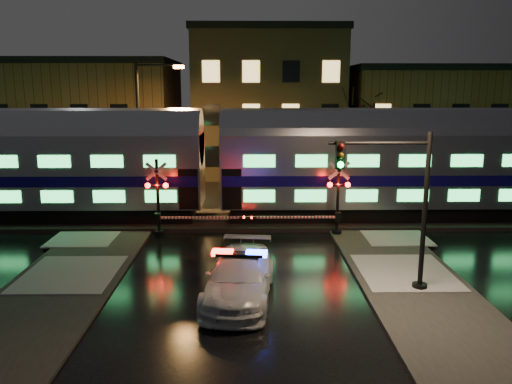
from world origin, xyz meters
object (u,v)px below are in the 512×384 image
at_px(crossing_signal_left, 165,206).
at_px(crossing_signal_right, 330,205).
at_px(streetlight, 144,124).
at_px(police_car, 240,277).
at_px(traffic_light, 400,209).

bearing_deg(crossing_signal_left, crossing_signal_right, 0.00).
bearing_deg(crossing_signal_right, streetlight, 147.00).
bearing_deg(police_car, streetlight, 119.15).
relative_size(crossing_signal_right, traffic_light, 0.95).
relative_size(police_car, traffic_light, 0.98).
bearing_deg(streetlight, traffic_light, -49.58).
distance_m(crossing_signal_left, streetlight, 7.87).
height_order(crossing_signal_left, streetlight, streetlight).
relative_size(crossing_signal_left, streetlight, 0.62).
xyz_separation_m(police_car, crossing_signal_right, (4.31, 7.37, 0.80)).
distance_m(police_car, traffic_light, 6.02).
xyz_separation_m(crossing_signal_left, traffic_light, (9.31, -6.89, 1.46)).
distance_m(police_car, crossing_signal_right, 8.57).
distance_m(crossing_signal_right, traffic_light, 7.15).
xyz_separation_m(police_car, traffic_light, (5.56, 0.48, 2.26)).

